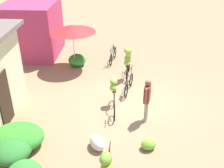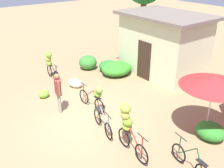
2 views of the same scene
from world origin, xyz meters
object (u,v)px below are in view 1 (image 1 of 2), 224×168
at_px(shop_pink, 33,29).
at_px(produce_sack, 97,142).
at_px(banana_pile_on_ground, 148,144).
at_px(bicycle_rightmost, 113,56).
at_px(person_vendor, 147,96).
at_px(market_umbrella, 73,28).
at_px(bicycle_by_shop, 128,60).
at_px(bicycle_center_loaded, 129,84).
at_px(bicycle_near_pile, 114,93).

xyz_separation_m(shop_pink, produce_sack, (-7.88, -4.41, -1.24)).
bearing_deg(banana_pile_on_ground, bicycle_rightmost, 12.31).
bearing_deg(person_vendor, market_umbrella, 37.23).
bearing_deg(bicycle_by_shop, person_vendor, -168.59).
xyz_separation_m(market_umbrella, person_vendor, (-4.54, -3.45, -1.04)).
height_order(bicycle_by_shop, produce_sack, bicycle_by_shop).
bearing_deg(bicycle_center_loaded, shop_pink, 52.84).
bearing_deg(bicycle_rightmost, bicycle_near_pile, -176.61).
height_order(market_umbrella, bicycle_rightmost, market_umbrella).
xyz_separation_m(bicycle_center_loaded, banana_pile_on_ground, (-3.72, -0.65, -0.17)).
height_order(bicycle_rightmost, person_vendor, person_vendor).
xyz_separation_m(market_umbrella, banana_pile_on_ground, (-6.11, -3.45, -1.91)).
distance_m(bicycle_center_loaded, person_vendor, 2.34).
bearing_deg(banana_pile_on_ground, bicycle_by_shop, 7.96).
relative_size(bicycle_center_loaded, bicycle_rightmost, 1.01).
bearing_deg(banana_pile_on_ground, produce_sack, 91.69).
xyz_separation_m(bicycle_center_loaded, produce_sack, (-3.77, 1.02, -0.13)).
bearing_deg(market_umbrella, bicycle_by_shop, -111.45).
height_order(bicycle_near_pile, banana_pile_on_ground, bicycle_near_pile).
relative_size(bicycle_center_loaded, banana_pile_on_ground, 2.70).
distance_m(bicycle_center_loaded, bicycle_by_shop, 1.45).
height_order(bicycle_center_loaded, produce_sack, bicycle_center_loaded).
bearing_deg(person_vendor, bicycle_rightmost, 15.72).
height_order(bicycle_center_loaded, bicycle_rightmost, bicycle_rightmost).
xyz_separation_m(shop_pink, banana_pile_on_ground, (-7.83, -6.07, -1.28)).
bearing_deg(banana_pile_on_ground, bicycle_center_loaded, 9.86).
distance_m(bicycle_by_shop, banana_pile_on_ground, 5.14).
relative_size(shop_pink, market_umbrella, 1.40).
relative_size(shop_pink, bicycle_by_shop, 1.98).
bearing_deg(bicycle_near_pile, market_umbrella, 30.61).
xyz_separation_m(bicycle_near_pile, produce_sack, (-2.42, 0.42, -0.46)).
bearing_deg(bicycle_by_shop, bicycle_center_loaded, -177.50).
bearing_deg(bicycle_center_loaded, bicycle_by_shop, 2.50).
bearing_deg(produce_sack, person_vendor, -45.56).
distance_m(bicycle_near_pile, bicycle_center_loaded, 1.51).
distance_m(produce_sack, person_vendor, 2.47).
bearing_deg(person_vendor, bicycle_by_shop, 11.41).
bearing_deg(produce_sack, banana_pile_on_ground, -88.31).
relative_size(shop_pink, produce_sack, 4.57).
height_order(bicycle_near_pile, produce_sack, bicycle_near_pile).
bearing_deg(produce_sack, bicycle_rightmost, -1.28).
bearing_deg(market_umbrella, shop_pink, 56.72).
xyz_separation_m(shop_pink, bicycle_center_loaded, (-4.11, -5.42, -1.11)).
distance_m(market_umbrella, banana_pile_on_ground, 7.28).
height_order(bicycle_near_pile, bicycle_center_loaded, bicycle_near_pile).
relative_size(bicycle_rightmost, banana_pile_on_ground, 2.67).
xyz_separation_m(shop_pink, person_vendor, (-6.25, -6.06, -0.41)).
bearing_deg(bicycle_center_loaded, produce_sack, 164.89).
distance_m(bicycle_by_shop, produce_sack, 5.22).
height_order(shop_pink, market_umbrella, shop_pink).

